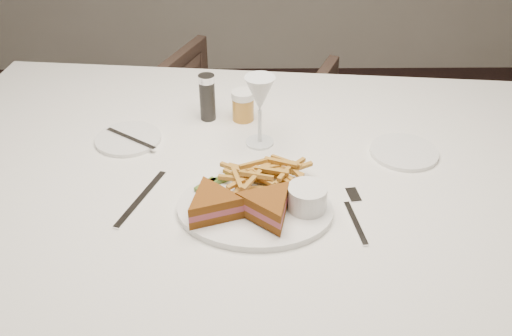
% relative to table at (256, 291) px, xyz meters
% --- Properties ---
extents(table, '(1.74, 1.25, 0.75)m').
position_rel_table_xyz_m(table, '(0.00, 0.00, 0.00)').
color(table, white).
rests_on(table, ground).
extents(chair_far, '(0.81, 0.79, 0.65)m').
position_rel_table_xyz_m(chair_far, '(-0.06, 0.91, -0.05)').
color(chair_far, '#4A372D').
rests_on(chair_far, ground).
extents(table_setting, '(0.82, 0.62, 0.18)m').
position_rel_table_xyz_m(table_setting, '(-0.00, -0.04, 0.41)').
color(table_setting, white).
rests_on(table_setting, table).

